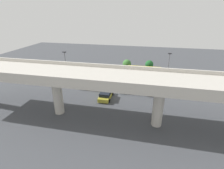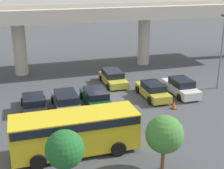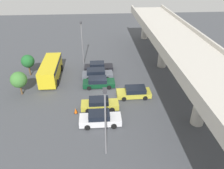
{
  "view_description": "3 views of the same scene",
  "coord_description": "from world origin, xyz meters",
  "views": [
    {
      "loc": [
        -5.9,
        32.34,
        15.46
      ],
      "look_at": [
        1.17,
        0.09,
        1.31
      ],
      "focal_mm": 28.0,
      "sensor_mm": 36.0,
      "label": 1
    },
    {
      "loc": [
        -7.79,
        -26.41,
        11.03
      ],
      "look_at": [
        0.72,
        1.47,
        0.79
      ],
      "focal_mm": 50.0,
      "sensor_mm": 36.0,
      "label": 2
    },
    {
      "loc": [
        26.71,
        -1.14,
        17.02
      ],
      "look_at": [
        0.34,
        0.81,
        1.36
      ],
      "focal_mm": 35.0,
      "sensor_mm": 36.0,
      "label": 3
    }
  ],
  "objects": [
    {
      "name": "traffic_cone",
      "position": [
        4.71,
        -4.05,
        0.33
      ],
      "size": [
        0.44,
        0.44,
        0.7
      ],
      "color": "black",
      "rests_on": "ground_plane"
    },
    {
      "name": "parked_car_4",
      "position": [
        3.99,
        -1.04,
        0.71
      ],
      "size": [
        2.06,
        4.77,
        1.48
      ],
      "rotation": [
        0.0,
        0.0,
        1.57
      ],
      "color": "gold",
      "rests_on": "ground_plane"
    },
    {
      "name": "parked_car_5",
      "position": [
        6.96,
        -1.07,
        0.75
      ],
      "size": [
        2.09,
        4.84,
        1.62
      ],
      "rotation": [
        0.0,
        0.0,
        1.57
      ],
      "color": "silver",
      "rests_on": "ground_plane"
    },
    {
      "name": "parked_car_1",
      "position": [
        -4.3,
        -1.25,
        0.72
      ],
      "size": [
        2.22,
        4.83,
        1.49
      ],
      "rotation": [
        0.0,
        0.0,
        1.57
      ],
      "color": "#515660",
      "rests_on": "ground_plane"
    },
    {
      "name": "highway_overpass",
      "position": [
        0.0,
        10.25,
        6.15
      ],
      "size": [
        47.53,
        6.99,
        7.66
      ],
      "color": "#BCB7AD",
      "rests_on": "ground_plane"
    },
    {
      "name": "parked_car_2",
      "position": [
        -1.59,
        -1.07,
        0.69
      ],
      "size": [
        2.24,
        4.74,
        1.43
      ],
      "rotation": [
        0.0,
        0.0,
        1.57
      ],
      "color": "#0C381E",
      "rests_on": "ground_plane"
    },
    {
      "name": "shuttle_bus",
      "position": [
        -4.81,
        -8.54,
        1.62
      ],
      "size": [
        8.13,
        2.82,
        2.69
      ],
      "color": "gold",
      "rests_on": "ground_plane"
    },
    {
      "name": "lamp_post_mid_lot",
      "position": [
        11.46,
        -0.61,
        4.44
      ],
      "size": [
        0.7,
        0.35,
        7.51
      ],
      "color": "slate",
      "rests_on": "ground_plane"
    },
    {
      "name": "tree_front_centre",
      "position": [
        -0.22,
        -11.98,
        2.35
      ],
      "size": [
        2.24,
        2.24,
        3.48
      ],
      "color": "brown",
      "rests_on": "ground_plane"
    },
    {
      "name": "parked_car_3",
      "position": [
        1.55,
        3.81,
        0.71
      ],
      "size": [
        2.21,
        4.71,
        1.46
      ],
      "rotation": [
        0.0,
        0.0,
        -1.57
      ],
      "color": "gold",
      "rests_on": "ground_plane"
    },
    {
      "name": "ground_plane",
      "position": [
        0.0,
        0.0,
        0.0
      ],
      "size": [
        98.67,
        98.67,
        0.0
      ],
      "primitive_type": "plane",
      "color": "#424449"
    },
    {
      "name": "parked_car_0",
      "position": [
        -6.99,
        -1.01,
        0.68
      ],
      "size": [
        2.14,
        4.83,
        1.43
      ],
      "rotation": [
        0.0,
        0.0,
        1.57
      ],
      "color": "black",
      "rests_on": "ground_plane"
    },
    {
      "name": "tree_front_left",
      "position": [
        -6.01,
        -12.21,
        2.49
      ],
      "size": [
        2.07,
        2.07,
        3.55
      ],
      "color": "brown",
      "rests_on": "ground_plane"
    }
  ]
}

